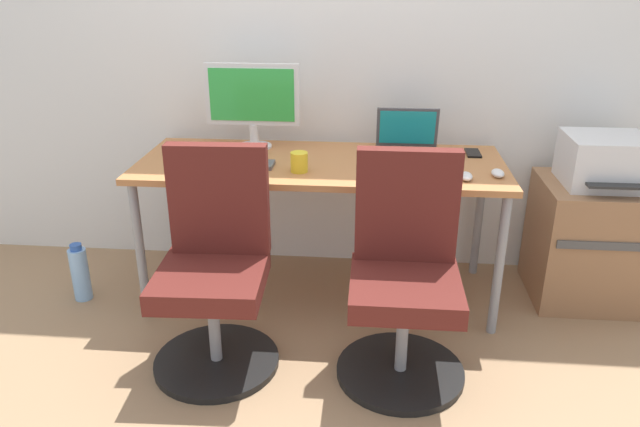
{
  "coord_description": "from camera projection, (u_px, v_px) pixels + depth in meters",
  "views": [
    {
      "loc": [
        0.25,
        -2.8,
        1.62
      ],
      "look_at": [
        0.0,
        -0.05,
        0.47
      ],
      "focal_mm": 33.92,
      "sensor_mm": 36.0,
      "label": 1
    }
  ],
  "objects": [
    {
      "name": "ground_plane",
      "position": [
        321.0,
        292.0,
        3.21
      ],
      "size": [
        5.28,
        5.28,
        0.0
      ],
      "primitive_type": "plane",
      "color": "#9E7A56"
    },
    {
      "name": "phone_near_laptop",
      "position": [
        473.0,
        153.0,
        3.05
      ],
      "size": [
        0.07,
        0.14,
        0.01
      ],
      "primitive_type": "cube",
      "color": "black",
      "rests_on": "desk"
    },
    {
      "name": "open_laptop",
      "position": [
        407.0,
        144.0,
        3.01
      ],
      "size": [
        0.31,
        0.27,
        0.22
      ],
      "color": "#4C4C51",
      "rests_on": "desk"
    },
    {
      "name": "mouse_by_monitor",
      "position": [
        498.0,
        173.0,
        2.72
      ],
      "size": [
        0.06,
        0.1,
        0.03
      ],
      "primitive_type": "ellipsoid",
      "color": "silver",
      "rests_on": "desk"
    },
    {
      "name": "desktop_monitor",
      "position": [
        252.0,
        100.0,
        3.06
      ],
      "size": [
        0.48,
        0.18,
        0.43
      ],
      "color": "silver",
      "rests_on": "desk"
    },
    {
      "name": "mouse_by_laptop",
      "position": [
        466.0,
        176.0,
        2.68
      ],
      "size": [
        0.06,
        0.1,
        0.03
      ],
      "primitive_type": "ellipsoid",
      "color": "silver",
      "rests_on": "desk"
    },
    {
      "name": "keyboard_by_laptop",
      "position": [
        405.0,
        180.0,
        2.65
      ],
      "size": [
        0.34,
        0.12,
        0.02
      ],
      "primitive_type": "cube",
      "color": "silver",
      "rests_on": "desk"
    },
    {
      "name": "pen_cup",
      "position": [
        384.0,
        137.0,
        3.16
      ],
      "size": [
        0.07,
        0.07,
        0.1
      ],
      "primitive_type": "cylinder",
      "color": "slate",
      "rests_on": "desk"
    },
    {
      "name": "office_chair_right",
      "position": [
        404.0,
        279.0,
        2.47
      ],
      "size": [
        0.54,
        0.54,
        0.94
      ],
      "color": "black",
      "rests_on": "ground"
    },
    {
      "name": "side_cabinet",
      "position": [
        589.0,
        241.0,
        3.07
      ],
      "size": [
        0.54,
        0.51,
        0.62
      ],
      "color": "#996B47",
      "rests_on": "ground"
    },
    {
      "name": "printer",
      "position": [
        605.0,
        161.0,
        2.91
      ],
      "size": [
        0.38,
        0.4,
        0.24
      ],
      "color": "silver",
      "rests_on": "side_cabinet"
    },
    {
      "name": "coffee_mug",
      "position": [
        299.0,
        162.0,
        2.77
      ],
      "size": [
        0.08,
        0.08,
        0.09
      ],
      "primitive_type": "cylinder",
      "color": "yellow",
      "rests_on": "desk"
    },
    {
      "name": "office_chair_left",
      "position": [
        215.0,
        271.0,
        2.53
      ],
      "size": [
        0.54,
        0.54,
        0.94
      ],
      "color": "black",
      "rests_on": "ground"
    },
    {
      "name": "desk",
      "position": [
        321.0,
        173.0,
        2.96
      ],
      "size": [
        1.78,
        0.7,
        0.73
      ],
      "color": "#B77542",
      "rests_on": "ground"
    },
    {
      "name": "keyboard_by_monitor",
      "position": [
        238.0,
        164.0,
        2.87
      ],
      "size": [
        0.34,
        0.12,
        0.02
      ],
      "primitive_type": "cube",
      "color": "#515156",
      "rests_on": "desk"
    },
    {
      "name": "back_wall",
      "position": [
        328.0,
        30.0,
        3.11
      ],
      "size": [
        4.4,
        0.04,
        2.6
      ],
      "primitive_type": "cube",
      "color": "white",
      "rests_on": "ground"
    },
    {
      "name": "water_bottle_on_floor",
      "position": [
        80.0,
        273.0,
        3.1
      ],
      "size": [
        0.09,
        0.09,
        0.31
      ],
      "color": "#8CBFF2",
      "rests_on": "ground"
    }
  ]
}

